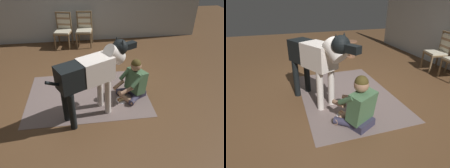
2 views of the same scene
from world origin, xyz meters
TOP-DOWN VIEW (x-y plane):
  - ground_plane at (0.00, 0.00)m, footprint 14.07×14.07m
  - area_rug at (0.03, 0.08)m, footprint 2.41×1.72m
  - dining_chair_left_of_pair at (-0.54, 2.78)m, footprint 0.55×0.55m
  - dining_chair_right_of_pair at (0.08, 2.78)m, footprint 0.52×0.53m
  - person_sitting_on_floor at (0.95, -0.07)m, footprint 0.70×0.63m
  - large_dog at (0.13, -0.50)m, footprint 1.52×0.89m
  - hot_dog_on_plate at (0.70, -0.20)m, footprint 0.24×0.24m

SIDE VIEW (x-z plane):
  - ground_plane at x=0.00m, z-range 0.00..0.00m
  - area_rug at x=0.03m, z-range 0.00..0.01m
  - hot_dog_on_plate at x=0.70m, z-range -0.01..0.06m
  - person_sitting_on_floor at x=0.95m, z-range -0.07..0.73m
  - dining_chair_left_of_pair at x=-0.54m, z-range 0.05..1.03m
  - dining_chair_right_of_pair at x=0.08m, z-range 0.05..1.03m
  - large_dog at x=0.13m, z-range 0.19..1.51m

